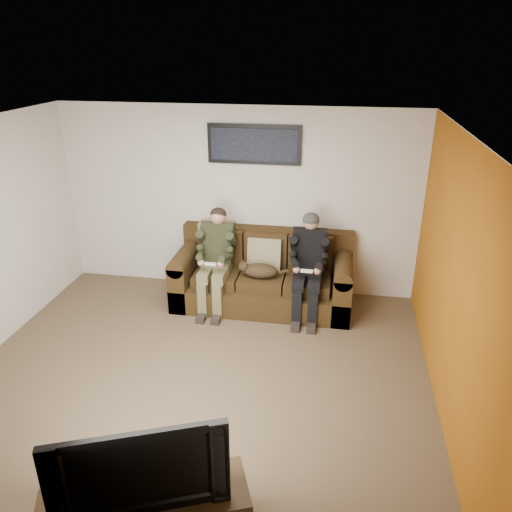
% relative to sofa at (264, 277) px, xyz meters
% --- Properties ---
extents(floor, '(5.00, 5.00, 0.00)m').
position_rel_sofa_xyz_m(floor, '(-0.44, -1.84, -0.37)').
color(floor, brown).
rests_on(floor, ground).
extents(ceiling, '(5.00, 5.00, 0.00)m').
position_rel_sofa_xyz_m(ceiling, '(-0.44, -1.84, 2.23)').
color(ceiling, silver).
rests_on(ceiling, ground).
extents(wall_back, '(5.00, 0.00, 5.00)m').
position_rel_sofa_xyz_m(wall_back, '(-0.44, 0.41, 0.93)').
color(wall_back, beige).
rests_on(wall_back, ground).
extents(wall_front, '(5.00, 0.00, 5.00)m').
position_rel_sofa_xyz_m(wall_front, '(-0.44, -4.09, 0.93)').
color(wall_front, beige).
rests_on(wall_front, ground).
extents(wall_right, '(0.00, 4.50, 4.50)m').
position_rel_sofa_xyz_m(wall_right, '(2.06, -1.84, 0.93)').
color(wall_right, beige).
rests_on(wall_right, ground).
extents(accent_wall_right, '(0.00, 4.50, 4.50)m').
position_rel_sofa_xyz_m(accent_wall_right, '(2.05, -1.84, 0.93)').
color(accent_wall_right, '#A05710').
rests_on(accent_wall_right, ground).
extents(sofa, '(2.38, 1.03, 0.97)m').
position_rel_sofa_xyz_m(sofa, '(0.00, 0.00, 0.00)').
color(sofa, '#362510').
rests_on(sofa, ground).
extents(throw_pillow, '(0.45, 0.22, 0.45)m').
position_rel_sofa_xyz_m(throw_pillow, '(0.00, 0.04, 0.32)').
color(throw_pillow, '#8B815B').
rests_on(throw_pillow, sofa).
extents(throw_blanket, '(0.49, 0.24, 0.09)m').
position_rel_sofa_xyz_m(throw_blanket, '(-0.72, 0.30, 0.61)').
color(throw_blanket, tan).
rests_on(throw_blanket, sofa).
extents(person_left, '(0.51, 0.87, 1.33)m').
position_rel_sofa_xyz_m(person_left, '(-0.61, -0.20, 0.39)').
color(person_left, '#6C6844').
rests_on(person_left, sofa).
extents(person_right, '(0.51, 0.86, 1.34)m').
position_rel_sofa_xyz_m(person_right, '(0.61, -0.20, 0.39)').
color(person_right, black).
rests_on(person_right, sofa).
extents(cat, '(0.66, 0.26, 0.24)m').
position_rel_sofa_xyz_m(cat, '(-0.03, -0.24, 0.21)').
color(cat, '#43311A').
rests_on(cat, sofa).
extents(framed_poster, '(1.25, 0.05, 0.52)m').
position_rel_sofa_xyz_m(framed_poster, '(-0.20, 0.38, 1.73)').
color(framed_poster, black).
rests_on(framed_poster, wall_back).
extents(television, '(1.15, 0.58, 0.68)m').
position_rel_sofa_xyz_m(television, '(-0.25, -3.79, 0.43)').
color(television, black).
rests_on(television, tv_stand).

